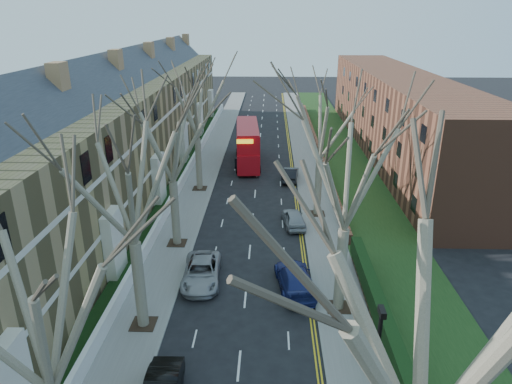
{
  "coord_description": "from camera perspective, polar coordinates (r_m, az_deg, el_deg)",
  "views": [
    {
      "loc": [
        1.47,
        -15.45,
        16.73
      ],
      "look_at": [
        0.33,
        19.81,
        2.99
      ],
      "focal_mm": 32.0,
      "sensor_mm": 36.0,
      "label": 1
    }
  ],
  "objects": [
    {
      "name": "terrace_left",
      "position": [
        50.11,
        -15.89,
        7.55
      ],
      "size": [
        9.7,
        78.0,
        13.6
      ],
      "color": "olive",
      "rests_on": "ground"
    },
    {
      "name": "tree_left_near",
      "position": [
        15.6,
        -26.35,
        -11.21
      ],
      "size": [
        9.8,
        9.8,
        13.73
      ],
      "color": "#685F4A",
      "rests_on": "ground"
    },
    {
      "name": "tree_right_near",
      "position": [
        12.43,
        22.11,
        -14.08
      ],
      "size": [
        10.85,
        10.85,
        15.2
      ],
      "color": "#685F4A",
      "rests_on": "ground"
    },
    {
      "name": "double_decker_bus",
      "position": [
        54.35,
        -1.06,
        5.84
      ],
      "size": [
        3.36,
        11.17,
        4.61
      ],
      "rotation": [
        0.0,
        0.0,
        3.21
      ],
      "color": "#B00C15",
      "rests_on": "ground"
    },
    {
      "name": "tree_right_mid",
      "position": [
        24.89,
        11.59,
        4.08
      ],
      "size": [
        10.5,
        10.5,
        14.71
      ],
      "color": "#685F4A",
      "rests_on": "ground"
    },
    {
      "name": "car_right_far",
      "position": [
        49.25,
        4.31,
        2.24
      ],
      "size": [
        2.02,
        4.48,
        1.43
      ],
      "primitive_type": "imported",
      "rotation": [
        0.0,
        0.0,
        3.02
      ],
      "color": "black",
      "rests_on": "ground"
    },
    {
      "name": "tree_left_dist",
      "position": [
        44.62,
        -7.58,
        11.85
      ],
      "size": [
        10.5,
        10.5,
        14.71
      ],
      "color": "#685F4A",
      "rests_on": "ground"
    },
    {
      "name": "grass_verge_right",
      "position": [
        57.63,
        10.82,
        4.17
      ],
      "size": [
        6.0,
        102.0,
        0.06
      ],
      "color": "#193613",
      "rests_on": "ground"
    },
    {
      "name": "tree_left_far",
      "position": [
        33.12,
        -10.8,
        7.83
      ],
      "size": [
        10.15,
        10.15,
        14.22
      ],
      "color": "#685F4A",
      "rests_on": "ground"
    },
    {
      "name": "car_right_mid",
      "position": [
        38.69,
        4.74,
        -3.28
      ],
      "size": [
        2.16,
        4.27,
        1.39
      ],
      "primitive_type": "imported",
      "rotation": [
        0.0,
        0.0,
        3.27
      ],
      "color": "#93959B",
      "rests_on": "ground"
    },
    {
      "name": "front_wall_left",
      "position": [
        50.0,
        -8.76,
        2.22
      ],
      "size": [
        0.3,
        78.0,
        1.0
      ],
      "color": "white",
      "rests_on": "ground"
    },
    {
      "name": "pavement_right",
      "position": [
        57.13,
        6.34,
        4.18
      ],
      "size": [
        3.0,
        102.0,
        0.12
      ],
      "primitive_type": "cube",
      "color": "slate",
      "rests_on": "ground"
    },
    {
      "name": "wall_hedge_right",
      "position": [
        24.23,
        17.36,
        -20.0
      ],
      "size": [
        0.7,
        24.0,
        1.8
      ],
      "color": "brown",
      "rests_on": "ground"
    },
    {
      "name": "flats_right",
      "position": [
        61.73,
        17.07,
        9.38
      ],
      "size": [
        13.97,
        54.0,
        10.0
      ],
      "color": "brown",
      "rests_on": "ground"
    },
    {
      "name": "tree_right_far",
      "position": [
        38.43,
        8.26,
        9.82
      ],
      "size": [
        10.15,
        10.15,
        14.22
      ],
      "color": "#685F4A",
      "rests_on": "ground"
    },
    {
      "name": "car_left_far",
      "position": [
        31.09,
        -6.81,
        -9.88
      ],
      "size": [
        2.69,
        5.34,
        1.45
      ],
      "primitive_type": "imported",
      "rotation": [
        0.0,
        0.0,
        0.06
      ],
      "color": "#939398",
      "rests_on": "ground"
    },
    {
      "name": "car_right_near",
      "position": [
        30.15,
        4.9,
        -10.76
      ],
      "size": [
        2.86,
        5.59,
        1.55
      ],
      "primitive_type": "imported",
      "rotation": [
        0.0,
        0.0,
        3.27
      ],
      "color": "navy",
      "rests_on": "ground"
    },
    {
      "name": "tree_left_mid",
      "position": [
        23.73,
        -15.84,
        2.85
      ],
      "size": [
        10.5,
        10.5,
        14.71
      ],
      "color": "#685F4A",
      "rests_on": "ground"
    },
    {
      "name": "pavement_left",
      "position": [
        57.43,
        -5.72,
        4.29
      ],
      "size": [
        3.0,
        102.0,
        0.12
      ],
      "primitive_type": "cube",
      "color": "slate",
      "rests_on": "ground"
    }
  ]
}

